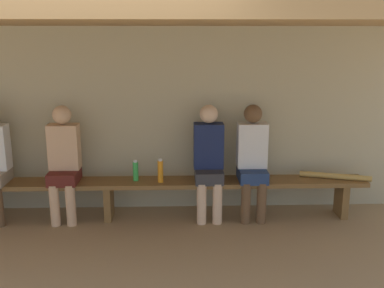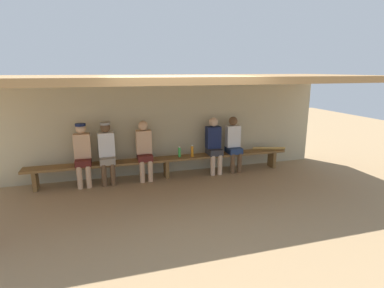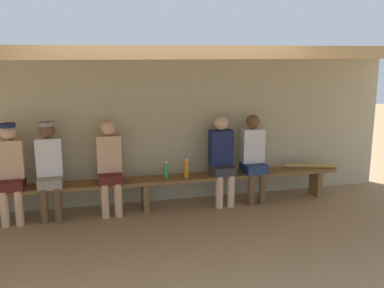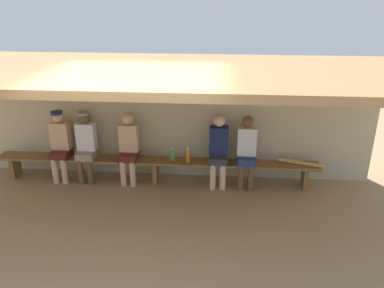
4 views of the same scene
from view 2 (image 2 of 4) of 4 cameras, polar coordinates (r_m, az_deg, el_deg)
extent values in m
plane|color=#9E7F59|center=(5.74, -1.60, -11.26)|extent=(24.00, 24.00, 0.00)
cube|color=#B7AD8C|center=(7.27, -5.71, 3.17)|extent=(8.00, 0.20, 2.20)
cube|color=#9E7547|center=(5.88, -3.53, 12.11)|extent=(8.00, 2.80, 0.12)
cube|color=brown|center=(7.00, -4.88, -2.83)|extent=(6.00, 0.36, 0.05)
cube|color=brown|center=(7.09, -27.30, -6.10)|extent=(0.08, 0.29, 0.41)
cube|color=brown|center=(7.07, -4.84, -4.62)|extent=(0.08, 0.29, 0.41)
cube|color=brown|center=(8.05, 14.72, -2.74)|extent=(0.08, 0.29, 0.41)
cube|color=#333338|center=(7.27, 4.18, -1.42)|extent=(0.32, 0.40, 0.14)
cylinder|color=beige|center=(7.17, 3.91, -4.03)|extent=(0.11, 0.11, 0.48)
cylinder|color=beige|center=(7.24, 5.25, -3.90)|extent=(0.11, 0.11, 0.48)
cube|color=#19234C|center=(7.26, 4.00, 1.25)|extent=(0.34, 0.20, 0.52)
sphere|color=beige|center=(7.19, 4.05, 4.13)|extent=(0.21, 0.21, 0.21)
cube|color=#591E19|center=(6.84, -19.70, -3.16)|extent=(0.32, 0.40, 0.14)
cylinder|color=#DBAD84|center=(6.78, -20.32, -5.94)|extent=(0.11, 0.11, 0.48)
cylinder|color=#DBAD84|center=(6.77, -18.80, -5.85)|extent=(0.11, 0.11, 0.48)
cube|color=#DBAD84|center=(6.84, -19.88, -0.33)|extent=(0.34, 0.20, 0.52)
sphere|color=#DBAD84|center=(6.76, -20.14, 2.72)|extent=(0.21, 0.21, 0.21)
cylinder|color=#19234C|center=(6.71, -20.22, 3.41)|extent=(0.21, 0.21, 0.05)
cube|color=gray|center=(6.83, -15.56, -2.89)|extent=(0.32, 0.40, 0.14)
cylinder|color=brown|center=(6.76, -16.13, -5.67)|extent=(0.11, 0.11, 0.48)
cylinder|color=brown|center=(6.76, -14.61, -5.57)|extent=(0.11, 0.11, 0.48)
cube|color=white|center=(6.82, -15.75, -0.05)|extent=(0.34, 0.20, 0.52)
sphere|color=brown|center=(6.75, -15.95, 3.01)|extent=(0.21, 0.21, 0.21)
cylinder|color=gray|center=(6.69, -16.00, 3.70)|extent=(0.21, 0.21, 0.05)
cube|color=navy|center=(7.45, 7.81, -1.12)|extent=(0.32, 0.40, 0.14)
cylinder|color=brown|center=(7.36, 7.61, -3.66)|extent=(0.11, 0.11, 0.48)
cylinder|color=brown|center=(7.43, 8.88, -3.54)|extent=(0.11, 0.11, 0.48)
cube|color=white|center=(7.45, 7.64, 1.48)|extent=(0.34, 0.20, 0.52)
sphere|color=brown|center=(7.38, 7.74, 4.29)|extent=(0.21, 0.21, 0.21)
cube|color=#591E19|center=(6.88, -8.85, -2.42)|extent=(0.32, 0.40, 0.14)
cylinder|color=#DBAD84|center=(6.80, -9.33, -5.19)|extent=(0.11, 0.11, 0.48)
cylinder|color=#DBAD84|center=(6.82, -7.82, -5.07)|extent=(0.11, 0.11, 0.48)
cube|color=#DBAD84|center=(6.87, -9.04, 0.40)|extent=(0.34, 0.20, 0.52)
sphere|color=#DBAD84|center=(6.80, -9.15, 3.44)|extent=(0.21, 0.21, 0.21)
cylinder|color=green|center=(7.05, -2.37, -1.54)|extent=(0.06, 0.06, 0.22)
cylinder|color=white|center=(7.02, -2.38, -0.58)|extent=(0.04, 0.04, 0.02)
cylinder|color=orange|center=(7.05, 0.04, -1.38)|extent=(0.06, 0.06, 0.25)
cylinder|color=white|center=(7.02, 0.04, -0.29)|extent=(0.04, 0.04, 0.02)
cylinder|color=tan|center=(7.92, 14.23, -0.81)|extent=(0.79, 0.30, 0.07)
camera|label=1|loc=(2.72, 35.72, 4.86)|focal=41.80mm
camera|label=3|loc=(0.84, 24.91, 1.96)|focal=40.39mm
camera|label=4|loc=(2.72, 75.34, 25.30)|focal=35.89mm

